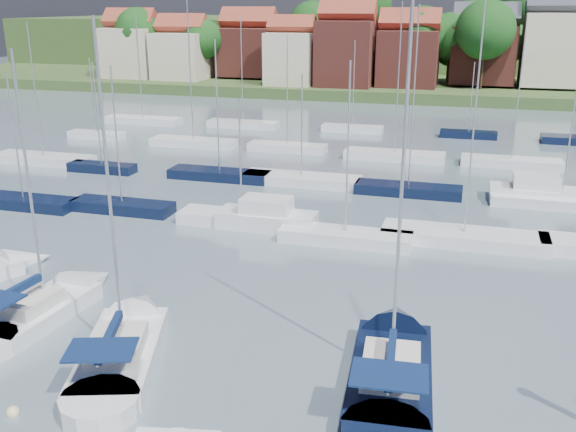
% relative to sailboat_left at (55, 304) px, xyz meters
% --- Properties ---
extents(ground, '(260.00, 260.00, 0.00)m').
position_rel_sailboat_left_xyz_m(ground, '(11.98, 35.32, -0.36)').
color(ground, '#4E5B69').
rests_on(ground, ground).
extents(sailboat_left, '(3.65, 10.77, 14.43)m').
position_rel_sailboat_left_xyz_m(sailboat_left, '(0.00, 0.00, 0.00)').
color(sailboat_left, silver).
rests_on(sailboat_left, ground).
extents(sailboat_centre, '(6.64, 12.23, 16.07)m').
position_rel_sailboat_left_xyz_m(sailboat_centre, '(5.53, -2.30, -0.01)').
color(sailboat_centre, silver).
rests_on(sailboat_centre, ground).
extents(sailboat_navy, '(4.30, 12.71, 17.26)m').
position_rel_sailboat_left_xyz_m(sailboat_navy, '(17.56, -0.48, -0.01)').
color(sailboat_navy, black).
rests_on(sailboat_navy, ground).
extents(buoy_b, '(0.52, 0.52, 0.52)m').
position_rel_sailboat_left_xyz_m(buoy_b, '(3.87, -8.22, -0.36)').
color(buoy_b, beige).
rests_on(buoy_b, ground).
extents(buoy_c, '(0.43, 0.43, 0.43)m').
position_rel_sailboat_left_xyz_m(buoy_c, '(5.81, -4.77, -0.36)').
color(buoy_c, beige).
rests_on(buoy_c, ground).
extents(buoy_e, '(0.47, 0.47, 0.47)m').
position_rel_sailboat_left_xyz_m(buoy_e, '(16.24, 1.30, -0.36)').
color(buoy_e, '#D85914').
rests_on(buoy_e, ground).
extents(marina_field, '(79.62, 41.41, 15.93)m').
position_rel_sailboat_left_xyz_m(marina_field, '(13.88, 30.47, 0.07)').
color(marina_field, silver).
rests_on(marina_field, ground).
extents(far_shore_town, '(212.46, 90.00, 22.27)m').
position_rel_sailboat_left_xyz_m(far_shore_town, '(14.20, 127.99, 4.25)').
color(far_shore_town, '#39542A').
rests_on(far_shore_town, ground).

